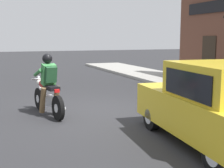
{
  "coord_description": "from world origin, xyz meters",
  "views": [
    {
      "loc": [
        -2.52,
        -8.01,
        2.02
      ],
      "look_at": [
        0.12,
        -1.33,
        0.95
      ],
      "focal_mm": 50.0,
      "sensor_mm": 36.0,
      "label": 1
    }
  ],
  "objects": [
    {
      "name": "trash_bin",
      "position": [
        5.93,
        2.05,
        0.64
      ],
      "size": [
        0.56,
        0.56,
        0.98
      ],
      "color": "#2D2D33",
      "rests_on": "sidewalk_curb"
    },
    {
      "name": "motorcycle_with_rider",
      "position": [
        -1.12,
        0.09,
        0.68
      ],
      "size": [
        0.68,
        2.01,
        1.62
      ],
      "color": "black",
      "rests_on": "ground"
    },
    {
      "name": "sidewalk_curb",
      "position": [
        5.36,
        3.0,
        0.07
      ],
      "size": [
        2.6,
        22.0,
        0.14
      ],
      "primitive_type": "cube",
      "color": "#9E9B93",
      "rests_on": "ground"
    },
    {
      "name": "car_hatchback",
      "position": [
        1.36,
        -3.43,
        0.77
      ],
      "size": [
        1.97,
        3.91,
        1.57
      ],
      "color": "black",
      "rests_on": "ground"
    },
    {
      "name": "ground_plane",
      "position": [
        0.0,
        0.0,
        0.0
      ],
      "size": [
        80.0,
        80.0,
        0.0
      ],
      "primitive_type": "plane",
      "color": "#2B2B2D"
    }
  ]
}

